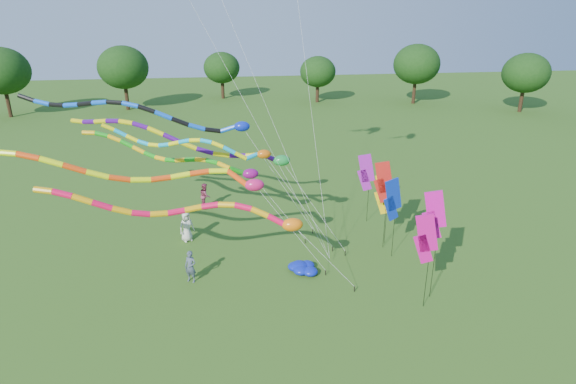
{
  "coord_description": "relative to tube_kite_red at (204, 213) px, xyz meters",
  "views": [
    {
      "loc": [
        -2.95,
        -18.88,
        13.33
      ],
      "look_at": [
        0.03,
        2.87,
        4.8
      ],
      "focal_mm": 30.0,
      "sensor_mm": 36.0,
      "label": 1
    }
  ],
  "objects": [
    {
      "name": "banner_pole_blue_a",
      "position": [
        9.95,
        2.42,
        -0.89
      ],
      "size": [
        1.15,
        0.35,
        4.77
      ],
      "rotation": [
        0.0,
        0.0,
        0.24
      ],
      "color": "black",
      "rests_on": "ground"
    },
    {
      "name": "tube_kite_purple",
      "position": [
        -0.45,
        5.79,
        1.74
      ],
      "size": [
        15.2,
        5.97,
        7.98
      ],
      "rotation": [
        0.0,
        0.0,
        -0.36
      ],
      "color": "black",
      "rests_on": "ground"
    },
    {
      "name": "person_c",
      "position": [
        -0.44,
        11.09,
        -3.5
      ],
      "size": [
        0.71,
        0.9,
        1.8
      ],
      "primitive_type": "imported",
      "rotation": [
        0.0,
        0.0,
        1.6
      ],
      "color": "#943651",
      "rests_on": "ground"
    },
    {
      "name": "tube_kite_blue",
      "position": [
        -2.65,
        6.99,
        3.12
      ],
      "size": [
        16.42,
        2.68,
        9.21
      ],
      "rotation": [
        0.0,
        0.0,
        -0.12
      ],
      "color": "black",
      "rests_on": "ground"
    },
    {
      "name": "tube_kite_green",
      "position": [
        -1.02,
        7.06,
        0.42
      ],
      "size": [
        12.78,
        4.51,
        6.83
      ],
      "rotation": [
        0.0,
        0.0,
        -0.33
      ],
      "color": "black",
      "rests_on": "ground"
    },
    {
      "name": "banner_pole_magenta_b",
      "position": [
        10.46,
        -1.63,
        -0.07
      ],
      "size": [
        1.13,
        0.41,
        5.6
      ],
      "rotation": [
        0.0,
        0.0,
        -0.3
      ],
      "color": "black",
      "rests_on": "ground"
    },
    {
      "name": "tube_kite_red",
      "position": [
        0.0,
        0.0,
        0.0
      ],
      "size": [
        14.16,
        1.44,
        6.53
      ],
      "rotation": [
        0.0,
        0.0,
        -0.1
      ],
      "color": "black",
      "rests_on": "ground"
    },
    {
      "name": "tube_kite_orange",
      "position": [
        -2.5,
        1.23,
        1.62
      ],
      "size": [
        16.43,
        1.1,
        8.12
      ],
      "rotation": [
        0.0,
        0.0,
        -0.03
      ],
      "color": "black",
      "rests_on": "ground"
    },
    {
      "name": "banner_pole_magenta_a",
      "position": [
        9.82,
        -2.37,
        -0.86
      ],
      "size": [
        1.15,
        0.36,
        4.81
      ],
      "rotation": [
        0.0,
        0.0,
        -0.25
      ],
      "color": "black",
      "rests_on": "ground"
    },
    {
      "name": "person_b",
      "position": [
        -0.96,
        1.31,
        -3.54
      ],
      "size": [
        0.75,
        0.65,
        1.72
      ],
      "primitive_type": "imported",
      "rotation": [
        0.0,
        0.0,
        -0.47
      ],
      "color": "#444F5F",
      "rests_on": "ground"
    },
    {
      "name": "tube_kite_cyan",
      "position": [
        0.09,
        4.17,
        1.97
      ],
      "size": [
        12.09,
        1.83,
        8.02
      ],
      "rotation": [
        0.0,
        0.0,
        -0.1
      ],
      "color": "black",
      "rests_on": "ground"
    },
    {
      "name": "ground",
      "position": [
        4.02,
        -1.82,
        -4.4
      ],
      "size": [
        160.0,
        160.0,
        0.0
      ],
      "primitive_type": "plane",
      "color": "#275817",
      "rests_on": "ground"
    },
    {
      "name": "blue_nylon_heap",
      "position": [
        5.23,
        1.19,
        -4.17
      ],
      "size": [
        1.33,
        1.47,
        0.53
      ],
      "color": "#0D20B0",
      "rests_on": "ground"
    },
    {
      "name": "banner_pole_orange",
      "position": [
        10.08,
        4.21,
        -1.28
      ],
      "size": [
        1.1,
        0.53,
        4.38
      ],
      "rotation": [
        0.0,
        0.0,
        -0.4
      ],
      "color": "black",
      "rests_on": "ground"
    },
    {
      "name": "banner_pole_violet",
      "position": [
        9.93,
        7.38,
        -1.02
      ],
      "size": [
        1.14,
        0.41,
        4.64
      ],
      "rotation": [
        0.0,
        0.0,
        -0.29
      ],
      "color": "black",
      "rests_on": "ground"
    },
    {
      "name": "tree_ring",
      "position": [
        -3.47,
        -4.52,
        1.07
      ],
      "size": [
        120.76,
        119.02,
        9.61
      ],
      "color": "#382314",
      "rests_on": "ground"
    },
    {
      "name": "person_a",
      "position": [
        -1.43,
        6.05,
        -3.47
      ],
      "size": [
        1.08,
        0.95,
        1.86
      ],
      "primitive_type": "imported",
      "rotation": [
        0.0,
        0.0,
        0.49
      ],
      "color": "beige",
      "rests_on": "ground"
    },
    {
      "name": "banner_pole_red",
      "position": [
        9.82,
        3.69,
        -0.34
      ],
      "size": [
        1.13,
        0.45,
        5.33
      ],
      "rotation": [
        0.0,
        0.0,
        -0.33
      ],
      "color": "black",
      "rests_on": "ground"
    }
  ]
}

